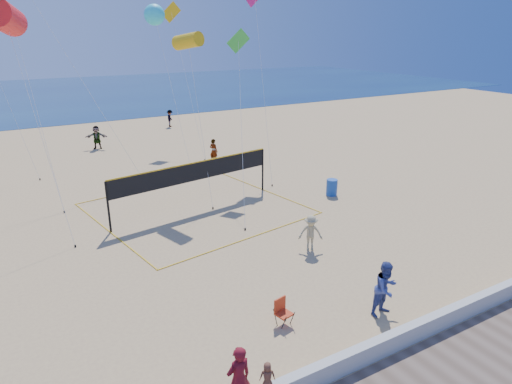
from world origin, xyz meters
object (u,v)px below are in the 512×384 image
woman (239,379)px  camp_chair (282,310)px  volleyball_net (194,177)px  trash_barrel (332,187)px

woman → camp_chair: size_ratio=1.85×
camp_chair → volleyball_net: bearing=70.1°
woman → trash_barrel: size_ratio=1.97×
woman → volleyball_net: volleyball_net is taller
trash_barrel → volleyball_net: volleyball_net is taller
trash_barrel → volleyball_net: bearing=165.6°
woman → trash_barrel: (11.73, 10.97, -0.45)m
camp_chair → trash_barrel: bearing=32.1°
woman → trash_barrel: bearing=-141.6°
camp_chair → volleyball_net: volleyball_net is taller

